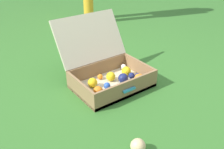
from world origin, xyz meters
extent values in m
plane|color=#336B28|center=(0.00, 0.00, 0.00)|extent=(16.00, 16.00, 0.00)
cube|color=beige|center=(0.10, -0.06, 0.01)|extent=(0.60, 0.41, 0.03)
cube|color=olive|center=(-0.20, -0.06, 0.07)|extent=(0.02, 0.41, 0.15)
cube|color=olive|center=(0.39, -0.06, 0.07)|extent=(0.02, 0.41, 0.15)
cube|color=olive|center=(0.10, -0.26, 0.07)|extent=(0.56, 0.02, 0.15)
cube|color=olive|center=(0.10, 0.13, 0.07)|extent=(0.56, 0.02, 0.15)
cube|color=beige|center=(0.10, 0.25, 0.32)|extent=(0.60, 0.23, 0.36)
cube|color=teal|center=(0.10, -0.28, 0.08)|extent=(0.11, 0.02, 0.02)
sphere|color=navy|center=(0.04, -0.19, 0.05)|extent=(0.04, 0.04, 0.04)
sphere|color=yellow|center=(0.28, -0.02, 0.07)|extent=(0.08, 0.08, 0.08)
sphere|color=yellow|center=(0.12, -0.01, 0.06)|extent=(0.08, 0.08, 0.08)
sphere|color=yellow|center=(-0.05, -0.01, 0.06)|extent=(0.08, 0.08, 0.08)
sphere|color=orange|center=(0.28, -0.18, 0.07)|extent=(0.08, 0.08, 0.08)
sphere|color=blue|center=(0.02, -0.10, 0.05)|extent=(0.05, 0.05, 0.05)
sphere|color=navy|center=(0.18, -0.10, 0.07)|extent=(0.08, 0.08, 0.08)
sphere|color=white|center=(0.33, 0.08, 0.05)|extent=(0.05, 0.05, 0.05)
sphere|color=orange|center=(0.06, 0.06, 0.05)|extent=(0.05, 0.05, 0.05)
sphere|color=orange|center=(0.08, -0.17, 0.05)|extent=(0.06, 0.06, 0.06)
sphere|color=navy|center=(0.32, -0.12, 0.05)|extent=(0.05, 0.05, 0.05)
sphere|color=navy|center=(0.28, -0.09, 0.05)|extent=(0.05, 0.05, 0.05)
sphere|color=orange|center=(-0.09, -0.14, 0.06)|extent=(0.08, 0.08, 0.08)
sphere|color=#D1B784|center=(-0.20, -0.72, 0.04)|extent=(0.09, 0.09, 0.09)
camera|label=1|loc=(-0.94, -1.48, 1.09)|focal=40.44mm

